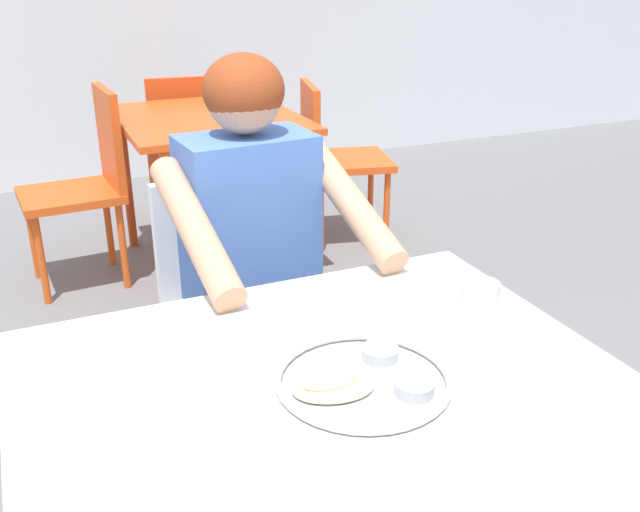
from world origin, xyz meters
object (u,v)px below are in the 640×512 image
(drinking_cup, at_px, (479,303))
(thali_tray, at_px, (363,381))
(diner_foreground, at_px, (263,251))
(chair_red_far, at_px, (186,137))
(table_foreground, at_px, (336,428))
(chair_red_left, at_px, (88,177))
(table_background_red, at_px, (209,135))
(chair_foreground, at_px, (237,297))
(chair_red_right, at_px, (333,151))

(drinking_cup, bearing_deg, thali_tray, -161.65)
(diner_foreground, bearing_deg, chair_red_far, 81.63)
(table_foreground, bearing_deg, diner_foreground, 81.15)
(thali_tray, bearing_deg, chair_red_left, 95.43)
(table_background_red, distance_m, chair_red_left, 0.58)
(thali_tray, distance_m, chair_red_left, 2.31)
(drinking_cup, distance_m, chair_foreground, 0.87)
(table_foreground, bearing_deg, chair_foreground, 84.07)
(chair_red_left, bearing_deg, chair_red_right, 1.37)
(table_background_red, relative_size, chair_red_far, 1.11)
(chair_foreground, xyz_separation_m, table_background_red, (0.30, 1.36, 0.16))
(table_foreground, height_order, chair_red_right, chair_red_right)
(chair_foreground, xyz_separation_m, diner_foreground, (0.01, -0.22, 0.23))
(chair_foreground, height_order, chair_red_left, chair_red_left)
(chair_red_right, bearing_deg, drinking_cup, -107.30)
(thali_tray, bearing_deg, chair_red_right, 66.57)
(thali_tray, xyz_separation_m, chair_foreground, (0.04, 0.88, -0.25))
(diner_foreground, distance_m, chair_red_right, 1.92)
(table_foreground, bearing_deg, chair_red_left, 94.05)
(drinking_cup, height_order, chair_red_far, chair_red_far)
(chair_foreground, xyz_separation_m, chair_red_right, (0.96, 1.43, -0.00))
(diner_foreground, distance_m, chair_red_left, 1.65)
(chair_red_left, relative_size, chair_red_far, 1.07)
(table_background_red, distance_m, chair_red_far, 0.69)
(thali_tray, height_order, chair_red_right, chair_red_right)
(table_foreground, height_order, drinking_cup, drinking_cup)
(table_foreground, relative_size, thali_tray, 3.42)
(chair_red_far, bearing_deg, table_background_red, -93.58)
(thali_tray, distance_m, drinking_cup, 0.33)
(thali_tray, height_order, chair_red_left, chair_red_left)
(thali_tray, bearing_deg, table_foreground, -173.65)
(diner_foreground, height_order, chair_red_left, diner_foreground)
(drinking_cup, bearing_deg, chair_foreground, 109.58)
(table_foreground, relative_size, diner_foreground, 0.89)
(chair_foreground, relative_size, table_background_red, 0.91)
(chair_red_left, height_order, chair_red_right, chair_red_left)
(chair_foreground, relative_size, chair_red_right, 1.01)
(diner_foreground, relative_size, chair_red_left, 1.36)
(chair_red_left, bearing_deg, thali_tray, -84.57)
(thali_tray, distance_m, diner_foreground, 0.67)
(table_background_red, bearing_deg, chair_red_far, 86.42)
(drinking_cup, distance_m, chair_red_left, 2.26)
(diner_foreground, relative_size, chair_red_right, 1.45)
(table_foreground, relative_size, chair_foreground, 1.28)
(chair_red_left, distance_m, chair_red_far, 0.86)
(thali_tray, bearing_deg, diner_foreground, 85.71)
(chair_red_far, bearing_deg, diner_foreground, -98.37)
(chair_foreground, xyz_separation_m, chair_red_left, (-0.25, 1.40, 0.01))
(diner_foreground, distance_m, chair_red_far, 2.28)
(drinking_cup, bearing_deg, chair_red_far, 88.67)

